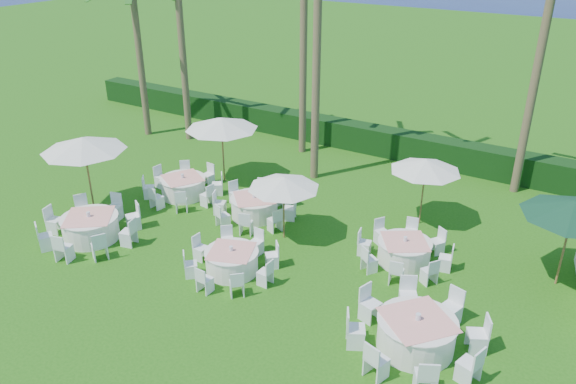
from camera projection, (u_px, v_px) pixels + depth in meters
name	position (u px, v px, depth m)	size (l,w,h in m)	color
ground	(214.00, 278.00, 16.84)	(120.00, 120.00, 0.00)	#1D590F
hedge	(374.00, 140.00, 25.82)	(34.00, 1.00, 1.20)	black
banquet_table_a	(91.00, 227.00, 18.76)	(3.30, 3.30, 1.00)	white
banquet_table_b	(232.00, 261.00, 17.00)	(2.87, 2.87, 0.88)	white
banquet_table_c	(416.00, 333.00, 13.89)	(3.43, 3.43, 1.04)	white
banquet_table_d	(183.00, 186.00, 21.71)	(3.06, 3.06, 0.93)	white
banquet_table_e	(254.00, 206.00, 20.19)	(2.94, 2.94, 0.92)	white
banquet_table_f	(404.00, 251.00, 17.48)	(2.94, 2.94, 0.90)	white
umbrella_a	(83.00, 144.00, 19.60)	(2.96, 2.96, 2.89)	brown
umbrella_b	(284.00, 183.00, 18.11)	(2.37, 2.37, 2.25)	brown
umbrella_c	(221.00, 123.00, 22.08)	(2.90, 2.90, 2.73)	brown
umbrella_d	(426.00, 165.00, 18.94)	(2.42, 2.42, 2.44)	brown
umbrella_green	(574.00, 208.00, 15.49)	(2.84, 2.84, 2.74)	brown
palm_a	(180.00, 22.00, 25.27)	(4.40, 4.02, 10.21)	brown
palm_b	(303.00, 46.00, 24.04)	(4.27, 4.36, 8.80)	brown
palm_c	(318.00, 1.00, 20.45)	(4.40, 4.12, 13.06)	brown
palm_d	(538.00, 67.00, 20.15)	(4.26, 4.37, 8.96)	brown
palm_f	(139.00, 50.00, 26.47)	(4.38, 4.23, 7.52)	brown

